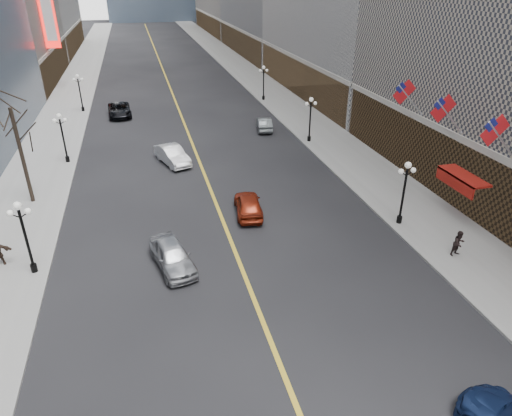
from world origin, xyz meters
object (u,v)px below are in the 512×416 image
streetlamp_east_2 (310,115)px  car_nb_near (172,256)px  streetlamp_west_1 (24,230)px  car_nb_mid (172,155)px  car_sb_far (264,124)px  streetlamp_east_3 (264,79)px  car_nb_far (119,110)px  streetlamp_west_2 (62,133)px  car_sb_mid (248,204)px  streetlamp_west_3 (79,89)px  streetlamp_east_1 (405,187)px

streetlamp_east_2 → car_nb_near: bearing=-129.1°
streetlamp_west_1 → car_nb_mid: size_ratio=0.92×
car_nb_mid → car_sb_far: 13.24m
car_nb_mid → streetlamp_east_3: bearing=37.1°
streetlamp_east_3 → car_nb_mid: streetlamp_east_3 is taller
car_nb_far → streetlamp_west_2: bearing=-110.4°
streetlamp_east_3 → car_sb_mid: bearing=-107.1°
streetlamp_east_3 → car_nb_near: 40.56m
streetlamp_west_2 → car_nb_mid: size_ratio=0.92×
streetlamp_west_1 → car_nb_near: 8.26m
car_nb_near → streetlamp_west_2: bearing=100.0°
car_nb_near → car_sb_mid: bearing=30.5°
streetlamp_east_3 → car_nb_mid: size_ratio=0.92×
car_nb_mid → car_sb_far: (10.80, 7.66, -0.10)m
car_sb_mid → streetlamp_west_1: bearing=23.7°
streetlamp_west_3 → car_sb_mid: streetlamp_west_3 is taller
streetlamp_east_3 → car_sb_far: size_ratio=1.05×
streetlamp_east_1 → car_nb_near: 15.91m
streetlamp_west_1 → car_nb_far: 33.27m
car_nb_near → car_sb_far: car_nb_near is taller
streetlamp_east_3 → car_sb_far: (-3.41, -12.83, -2.19)m
car_nb_mid → car_sb_mid: bearing=-87.0°
streetlamp_east_2 → car_sb_mid: streetlamp_east_2 is taller
car_nb_mid → car_sb_mid: size_ratio=1.08×
car_sb_mid → car_sb_far: size_ratio=1.05×
streetlamp_west_1 → car_nb_near: size_ratio=0.96×
streetlamp_east_1 → car_nb_near: (-15.72, -1.33, -2.10)m
car_nb_mid → car_sb_mid: (4.41, -11.40, -0.04)m
car_sb_far → car_nb_near: bearing=72.8°
streetlamp_west_1 → streetlamp_west_2: (0.00, 18.00, 0.00)m
streetlamp_east_2 → car_nb_far: (-19.08, 14.89, -2.12)m
streetlamp_west_3 → streetlamp_west_2: bearing=-90.0°
streetlamp_west_1 → car_sb_mid: 14.56m
streetlamp_east_1 → car_sb_far: 23.52m
streetlamp_east_1 → car_nb_near: bearing=-175.2°
streetlamp_west_2 → streetlamp_east_3: bearing=37.3°
car_nb_mid → car_sb_mid: 12.22m
streetlamp_east_1 → streetlamp_east_3: size_ratio=1.00×
streetlamp_east_1 → streetlamp_west_2: same height
car_nb_mid → car_sb_far: size_ratio=1.14×
car_nb_near → car_sb_far: (12.30, 24.50, -0.09)m
streetlamp_west_1 → car_nb_near: streetlamp_west_1 is taller
streetlamp_east_3 → streetlamp_west_1: bearing=-123.2°
streetlamp_east_1 → car_nb_far: streetlamp_east_1 is taller
streetlamp_east_2 → streetlamp_east_3: size_ratio=1.00×
streetlamp_east_3 → streetlamp_west_3: same height
streetlamp_east_3 → car_sb_mid: (-9.80, -31.88, -2.13)m
streetlamp_west_3 → car_nb_mid: bearing=-65.4°
streetlamp_west_1 → streetlamp_west_3: size_ratio=1.00×
streetlamp_west_3 → car_sb_mid: 34.80m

